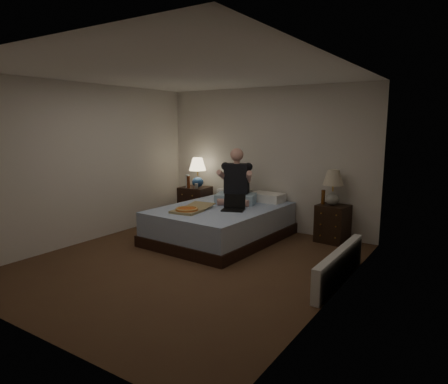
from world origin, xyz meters
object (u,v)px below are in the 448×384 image
Objects in this scene: beer_bottle_left at (188,182)px; person at (236,176)px; lamp_left at (198,172)px; lamp_right at (333,188)px; bed at (221,223)px; radiator at (339,266)px; water_bottle at (187,181)px; nightstand_right at (333,223)px; laptop at (233,203)px; nightstand_left at (195,204)px; beer_bottle_right at (323,197)px; soda_can at (196,186)px; pizza_box at (187,210)px.

person is at bearing -6.83° from beer_bottle_left.
lamp_left reaches higher than lamp_right.
bed is 2.29m from radiator.
nightstand_right is at bearing 5.68° from water_bottle.
nightstand_right is 1.76× the size of laptop.
nightstand_right is at bearing -1.99° from person.
bed is 2.31× the size of person.
lamp_left is 1.12m from person.
water_bottle is (-0.08, -0.13, 0.46)m from nightstand_left.
laptop is (1.46, -0.71, -0.15)m from water_bottle.
beer_bottle_left reaches higher than bed.
water_bottle is 0.74× the size of laptop.
lamp_right is at bearing 2.39° from lamp_left.
beer_bottle_right is (-0.17, -0.01, 0.41)m from nightstand_right.
nightstand_right is at bearing 110.84° from radiator.
lamp_left is 3.62m from radiator.
laptop is 0.21× the size of radiator.
water_bottle reaches higher than laptop.
water_bottle reaches higher than soda_can.
nightstand_left is 1.21× the size of lamp_right.
water_bottle is at bearing 155.45° from bed.
bed is 6.33× the size of laptop.
water_bottle reaches higher than pizza_box.
lamp_right is at bearing 5.73° from water_bottle.
laptop is (0.30, -0.11, 0.39)m from bed.
nightstand_right is 2.69m from lamp_left.
lamp_right is 5.60× the size of soda_can.
pizza_box is (0.81, -1.37, -0.38)m from lamp_left.
lamp_right reaches higher than bed.
radiator is (3.21, -1.48, -0.76)m from lamp_left.
lamp_left is at bearing 74.22° from beer_bottle_left.
person is at bearing -9.58° from soda_can.
person reaches higher than laptop.
soda_can reaches higher than radiator.
lamp_left is 0.31m from soda_can.
laptop is (-1.27, -0.98, 0.36)m from nightstand_right.
radiator is (0.61, -1.59, -0.10)m from nightstand_right.
lamp_left reaches higher than nightstand_right.
beer_bottle_right is (1.40, 0.86, 0.44)m from bed.
nightstand_right is 1.07× the size of lamp_left.
nightstand_left is 2.68m from lamp_right.
lamp_left is at bearing 38.42° from nightstand_left.
lamp_right reaches higher than nightstand_right.
nightstand_left is 2.95× the size of beer_bottle_right.
water_bottle is at bearing -174.27° from lamp_right.
soda_can reaches higher than nightstand_left.
lamp_right is 2.66m from beer_bottle_left.
nightstand_right is at bearing 2.36° from lamp_left.
soda_can is 0.06× the size of radiator.
soda_can is (0.14, -0.15, 0.39)m from nightstand_left.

